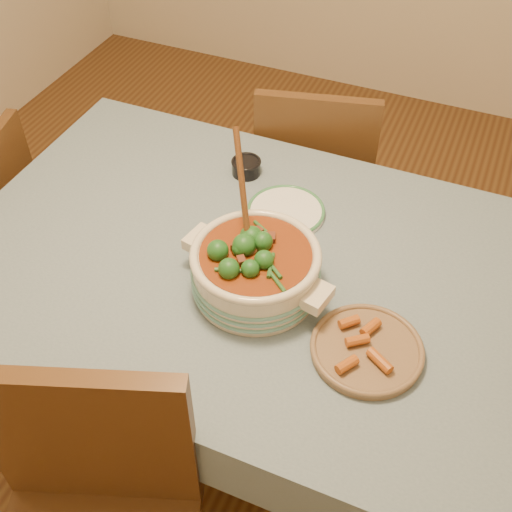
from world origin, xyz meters
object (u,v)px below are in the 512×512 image
Objects in this scene: dining_table at (260,285)px; stew_casserole at (256,266)px; condiment_bowl at (246,166)px; fried_plate at (367,348)px; white_plate at (286,211)px; chair_far at (314,173)px.

stew_casserole reaches higher than dining_table.
dining_table is at bearing -60.83° from condiment_bowl.
fried_plate is (0.53, -0.52, -0.01)m from condiment_bowl.
stew_casserole is 3.67× the size of condiment_bowl.
fried_plate is at bearing -15.02° from stew_casserole.
stew_casserole is at bearing -83.90° from white_plate.
condiment_bowl is at bearing 144.40° from white_plate.
stew_casserole is at bearing 83.94° from chair_far.
white_plate is 0.52m from fried_plate.
dining_table is 0.23m from white_plate.
white_plate is at bearing 92.18° from dining_table.
fried_plate reaches higher than dining_table.
stew_casserole is 0.48m from condiment_bowl.
stew_casserole is 0.31m from white_plate.
white_plate is 0.59m from chair_far.
white_plate is at bearing 96.10° from stew_casserole.
condiment_bowl is (-0.18, 0.13, 0.02)m from white_plate.
dining_table is 7.17× the size of white_plate.
stew_casserole is at bearing -75.08° from dining_table.
stew_casserole reaches higher than white_plate.
stew_casserole is at bearing -63.58° from condiment_bowl.
fried_plate is at bearing -44.06° from condiment_bowl.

